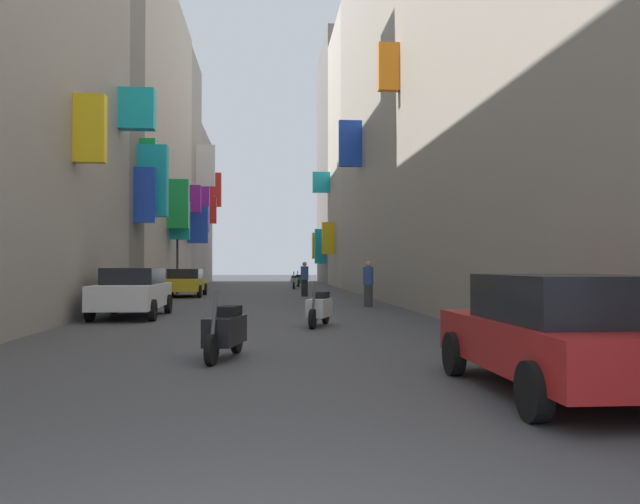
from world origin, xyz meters
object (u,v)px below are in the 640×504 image
at_px(scooter_black, 225,331).
at_px(pedestrian_crossing, 368,284).
at_px(scooter_silver, 294,282).
at_px(pedestrian_near_left, 305,279).
at_px(traffic_light_near_corner, 177,234).
at_px(scooter_green, 298,280).
at_px(parked_car_white, 133,291).
at_px(scooter_white, 319,308).
at_px(parked_car_red, 560,332).
at_px(parked_car_yellow, 185,282).

xyz_separation_m(scooter_black, pedestrian_crossing, (4.42, 13.08, 0.38)).
bearing_deg(scooter_silver, pedestrian_near_left, -89.58).
xyz_separation_m(scooter_silver, traffic_light_near_corner, (-6.55, -6.98, 2.73)).
bearing_deg(scooter_silver, scooter_green, 83.57).
height_order(parked_car_white, traffic_light_near_corner, traffic_light_near_corner).
xyz_separation_m(scooter_white, scooter_silver, (0.46, 26.12, -0.00)).
bearing_deg(parked_car_red, scooter_silver, 92.73).
xyz_separation_m(parked_car_yellow, scooter_silver, (5.77, 9.95, -0.26)).
bearing_deg(scooter_green, scooter_silver, -96.43).
height_order(parked_car_red, scooter_white, parked_car_red).
relative_size(parked_car_red, scooter_white, 2.22).
bearing_deg(traffic_light_near_corner, parked_car_red, -73.63).
relative_size(parked_car_red, scooter_silver, 2.19).
xyz_separation_m(parked_car_white, parked_car_red, (7.40, -12.18, -0.02)).
bearing_deg(scooter_black, traffic_light_near_corner, 99.40).
distance_m(scooter_white, pedestrian_crossing, 7.92).
distance_m(parked_car_red, scooter_green, 39.22).
bearing_deg(pedestrian_crossing, parked_car_yellow, 131.82).
relative_size(scooter_green, pedestrian_near_left, 1.11).
xyz_separation_m(parked_car_red, pedestrian_crossing, (0.29, 16.36, 0.09)).
height_order(parked_car_white, scooter_silver, parked_car_white).
bearing_deg(pedestrian_crossing, scooter_white, -107.81).
distance_m(scooter_black, scooter_green, 36.03).
xyz_separation_m(scooter_silver, pedestrian_crossing, (1.96, -18.59, 0.38)).
distance_m(parked_car_white, traffic_light_near_corner, 15.99).
relative_size(parked_car_yellow, scooter_white, 2.25).
bearing_deg(scooter_white, parked_car_red, -76.42).
bearing_deg(traffic_light_near_corner, pedestrian_near_left, -27.98).
relative_size(scooter_black, scooter_green, 0.99).
bearing_deg(pedestrian_near_left, scooter_green, 88.44).
bearing_deg(traffic_light_near_corner, scooter_black, -80.60).
height_order(pedestrian_near_left, traffic_light_near_corner, traffic_light_near_corner).
distance_m(parked_car_yellow, scooter_white, 17.02).
distance_m(scooter_white, scooter_black, 5.89).
bearing_deg(scooter_green, parked_car_white, -102.94).
bearing_deg(parked_car_yellow, scooter_green, 66.24).
relative_size(pedestrian_crossing, traffic_light_near_corner, 0.36).
relative_size(scooter_green, pedestrian_crossing, 1.12).
relative_size(parked_car_white, pedestrian_crossing, 2.59).
distance_m(scooter_white, scooter_silver, 26.13).
relative_size(scooter_silver, traffic_light_near_corner, 0.40).
distance_m(parked_car_yellow, pedestrian_crossing, 11.59).
xyz_separation_m(parked_car_white, pedestrian_crossing, (7.68, 4.18, 0.07)).
bearing_deg(parked_car_white, scooter_white, -32.53).
relative_size(parked_car_white, scooter_white, 2.36).
relative_size(scooter_black, pedestrian_crossing, 1.12).
relative_size(scooter_white, scooter_silver, 0.98).
bearing_deg(scooter_white, pedestrian_near_left, 88.02).
height_order(scooter_white, pedestrian_near_left, pedestrian_near_left).
bearing_deg(pedestrian_near_left, parked_car_white, -115.32).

